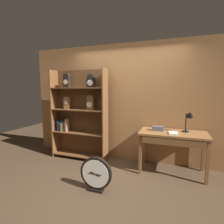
# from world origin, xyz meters

# --- Properties ---
(ground_plane) EXTENTS (10.00, 10.00, 0.00)m
(ground_plane) POSITION_xyz_m (0.00, 0.00, 0.00)
(ground_plane) COLOR #4C3826
(back_wood_panel) EXTENTS (4.80, 0.05, 2.60)m
(back_wood_panel) POSITION_xyz_m (0.00, 1.36, 1.30)
(back_wood_panel) COLOR #9E6B3D
(back_wood_panel) RESTS_ON ground
(bookshelf) EXTENTS (1.32, 0.31, 2.04)m
(bookshelf) POSITION_xyz_m (-1.07, 1.02, 1.05)
(bookshelf) COLOR brown
(bookshelf) RESTS_ON ground
(workbench) EXTENTS (1.23, 0.64, 0.80)m
(workbench) POSITION_xyz_m (0.98, 0.95, 0.70)
(workbench) COLOR brown
(workbench) RESTS_ON ground
(desk_lamp) EXTENTS (0.20, 0.20, 0.43)m
(desk_lamp) POSITION_xyz_m (1.25, 1.04, 1.09)
(desk_lamp) COLOR black
(desk_lamp) RESTS_ON workbench
(toolbox_small) EXTENTS (0.21, 0.12, 0.09)m
(toolbox_small) POSITION_xyz_m (0.70, 1.00, 0.84)
(toolbox_small) COLOR #595960
(toolbox_small) RESTS_ON workbench
(open_repair_manual) EXTENTS (0.18, 0.24, 0.02)m
(open_repair_manual) POSITION_xyz_m (0.99, 0.86, 0.81)
(open_repair_manual) COLOR silver
(open_repair_manual) RESTS_ON workbench
(round_clock_large) EXTENTS (0.52, 0.11, 0.56)m
(round_clock_large) POSITION_xyz_m (-0.12, -0.10, 0.28)
(round_clock_large) COLOR black
(round_clock_large) RESTS_ON ground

